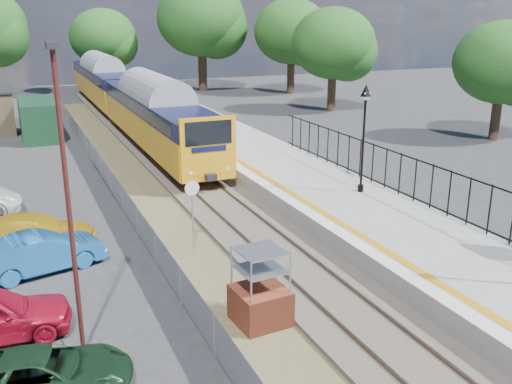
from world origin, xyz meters
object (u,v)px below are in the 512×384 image
brick_plinth (260,288)px  carpark_lamp (67,190)px  speed_sign (192,204)px  victorian_lamp_north (365,113)px  train (124,94)px  car_yellow (35,232)px  car_blue (42,253)px  car_green (45,373)px

brick_plinth → carpark_lamp: 5.74m
speed_sign → victorian_lamp_north: bearing=7.7°
train → car_yellow: train is taller
brick_plinth → car_blue: (-5.30, 5.99, -0.41)m
speed_sign → carpark_lamp: 7.37m
carpark_lamp → car_yellow: 8.60m
car_green → car_yellow: car_yellow is taller
brick_plinth → speed_sign: (-0.15, 5.68, 0.70)m
brick_plinth → car_green: brick_plinth is taller
brick_plinth → car_blue: brick_plinth is taller
train → speed_sign: train is taller
brick_plinth → speed_sign: size_ratio=0.85×
carpark_lamp → car_yellow: carpark_lamp is taller
speed_sign → car_blue: (-5.15, 0.31, -1.11)m
brick_plinth → speed_sign: speed_sign is taller
victorian_lamp_north → car_yellow: victorian_lamp_north is taller
train → brick_plinth: bearing=-94.5°
train → carpark_lamp: size_ratio=5.33×
carpark_lamp → speed_sign: bearing=48.8°
victorian_lamp_north → car_green: 16.06m
speed_sign → brick_plinth: bearing=-90.0°
brick_plinth → car_blue: 8.01m
car_blue → car_yellow: bearing=-11.7°
car_green → car_blue: bearing=11.5°
brick_plinth → car_green: size_ratio=0.58×
car_blue → victorian_lamp_north: bearing=-100.2°
victorian_lamp_north → car_green: victorian_lamp_north is taller
train → speed_sign: bearing=-95.7°
speed_sign → car_green: 8.69m
car_blue → brick_plinth: bearing=-152.9°
speed_sign → car_blue: 5.28m
brick_plinth → carpark_lamp: size_ratio=0.29×
brick_plinth → train: bearing=85.5°
speed_sign → car_blue: speed_sign is taller
victorian_lamp_north → speed_sign: (-7.95, -1.29, -2.52)m
train → car_blue: bearing=-106.6°
brick_plinth → carpark_lamp: bearing=174.2°
train → carpark_lamp: carpark_lamp is taller
train → carpark_lamp: bearing=-102.8°
speed_sign → car_blue: bearing=175.1°
train → speed_sign: size_ratio=15.47×
brick_plinth → car_green: (-5.68, -0.91, -0.54)m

